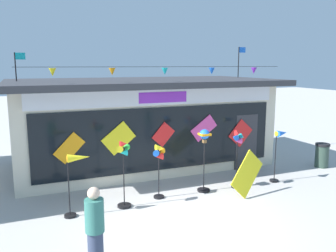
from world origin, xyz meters
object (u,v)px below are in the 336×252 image
Objects in this scene: wind_spinner_far_right at (280,143)px; wind_spinner_left at (124,165)px; person_mid_plaza at (95,229)px; display_kite_on_ground at (247,174)px; wind_spinner_center_left at (159,160)px; wind_spinner_far_left at (77,169)px; wind_spinner_right at (238,146)px; trash_bin at (322,155)px; kite_shop_building at (142,121)px; wind_spinner_center_right at (204,147)px.

wind_spinner_left is at bearing -178.34° from wind_spinner_far_right.
person_mid_plaza is 1.35× the size of display_kite_on_ground.
wind_spinner_center_left is 1.27× the size of display_kite_on_ground.
wind_spinner_far_left is at bearing 173.76° from display_kite_on_ground.
wind_spinner_far_right is (1.64, 0.03, -0.06)m from wind_spinner_right.
wind_spinner_far_right is 2.77m from trash_bin.
wind_spinner_far_right is 1.91× the size of trash_bin.
display_kite_on_ground is (-4.32, -1.39, 0.21)m from trash_bin.
wind_spinner_right is 5.75m from person_mid_plaza.
wind_spinner_right is at bearing -64.26° from kite_shop_building.
wind_spinner_right is (2.52, -0.13, 0.20)m from wind_spinner_center_left.
wind_spinner_center_right is at bearing 0.69° from wind_spinner_center_left.
wind_spinner_center_left is (-0.72, -3.62, -0.51)m from kite_shop_building.
person_mid_plaza is 5.31m from display_kite_on_ground.
person_mid_plaza reaches higher than wind_spinner_center_left.
wind_spinner_center_right is at bearing 4.84° from wind_spinner_far_left.
wind_spinner_far_right is at bearing -47.12° from kite_shop_building.
wind_spinner_center_left is 4.17m from wind_spinner_far_right.
kite_shop_building is 4.98× the size of wind_spinner_center_right.
person_mid_plaza is (-4.93, -2.93, -0.45)m from wind_spinner_right.
wind_spinner_left is 1.09× the size of person_mid_plaza.
kite_shop_building is 3.69m from wind_spinner_center_right.
kite_shop_building is at bearing 132.88° from wind_spinner_far_right.
wind_spinner_right reaches higher than person_mid_plaza.
trash_bin is at bearing 9.50° from wind_spinner_right.
wind_spinner_center_left is 1.78× the size of trash_bin.
wind_spinner_center_left is 0.94× the size of person_mid_plaza.
wind_spinner_far_right reaches higher than display_kite_on_ground.
wind_spinner_center_left is 2.58m from display_kite_on_ground.
wind_spinner_left is 7.89m from trash_bin.
wind_spinner_center_right is 5.39m from trash_bin.
wind_spinner_far_left is 1.81× the size of trash_bin.
kite_shop_building is 6.84m from trash_bin.
kite_shop_building reaches higher than trash_bin.
wind_spinner_left is 3.58m from display_kite_on_ground.
wind_spinner_center_left is 1.46m from wind_spinner_center_right.
kite_shop_building is at bearing 78.22° from person_mid_plaza.
kite_shop_building is 4.97m from wind_spinner_far_left.
display_kite_on_ground reaches higher than trash_bin.
display_kite_on_ground is at bearing -99.79° from wind_spinner_right.
wind_spinner_left is 1.00× the size of wind_spinner_right.
trash_bin is (5.28, 0.56, -0.92)m from wind_spinner_center_right.
wind_spinner_left is at bearing 2.70° from wind_spinner_far_left.
kite_shop_building is 3.73m from wind_spinner_center_left.
wind_spinner_center_left is at bearing -101.20° from kite_shop_building.
trash_bin is at bearing 5.99° from wind_spinner_left.
wind_spinner_far_right is at bearing 1.66° from wind_spinner_left.
display_kite_on_ground is at bearing -69.19° from kite_shop_building.
wind_spinner_left reaches higher than display_kite_on_ground.
display_kite_on_ground is at bearing -6.24° from wind_spinner_far_left.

